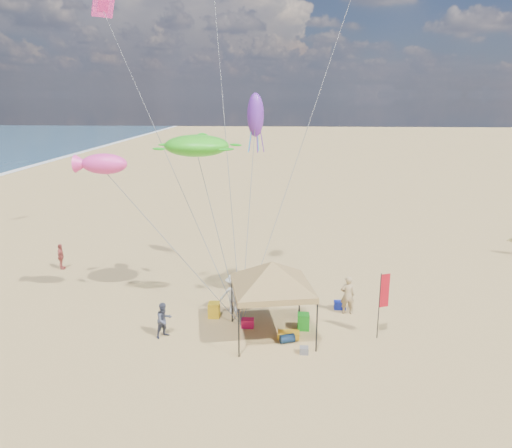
% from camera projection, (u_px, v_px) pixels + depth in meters
% --- Properties ---
extents(ground, '(280.00, 280.00, 0.00)m').
position_uv_depth(ground, '(252.00, 332.00, 20.85)').
color(ground, tan).
rests_on(ground, ground).
extents(canopy_tent, '(6.09, 6.09, 3.83)m').
position_uv_depth(canopy_tent, '(272.00, 264.00, 19.70)').
color(canopy_tent, black).
rests_on(canopy_tent, ground).
extents(feather_flag, '(0.42, 0.19, 2.89)m').
position_uv_depth(feather_flag, '(383.00, 295.00, 19.84)').
color(feather_flag, black).
rests_on(feather_flag, ground).
extents(cooler_red, '(0.54, 0.38, 0.38)m').
position_uv_depth(cooler_red, '(248.00, 323.00, 21.21)').
color(cooler_red, '#D41145').
rests_on(cooler_red, ground).
extents(cooler_blue, '(0.54, 0.38, 0.38)m').
position_uv_depth(cooler_blue, '(340.00, 305.00, 23.02)').
color(cooler_blue, '#122194').
rests_on(cooler_blue, ground).
extents(bag_navy, '(0.69, 0.54, 0.36)m').
position_uv_depth(bag_navy, '(287.00, 339.00, 19.88)').
color(bag_navy, '#0E2340').
rests_on(bag_navy, ground).
extents(bag_orange, '(0.54, 0.69, 0.36)m').
position_uv_depth(bag_orange, '(239.00, 299.00, 23.78)').
color(bag_orange, '#FF490E').
rests_on(bag_orange, ground).
extents(chair_green, '(0.50, 0.50, 0.70)m').
position_uv_depth(chair_green, '(303.00, 321.00, 21.00)').
color(chair_green, '#1C9B1C').
rests_on(chair_green, ground).
extents(chair_yellow, '(0.50, 0.50, 0.70)m').
position_uv_depth(chair_yellow, '(214.00, 310.00, 22.14)').
color(chair_yellow, yellow).
rests_on(chair_yellow, ground).
extents(crate_grey, '(0.34, 0.30, 0.28)m').
position_uv_depth(crate_grey, '(304.00, 350.00, 19.04)').
color(crate_grey, '#5E5F63').
rests_on(crate_grey, ground).
extents(beach_cart, '(0.90, 0.50, 0.24)m').
position_uv_depth(beach_cart, '(289.00, 335.00, 20.15)').
color(beach_cart, gold).
rests_on(beach_cart, ground).
extents(person_near_a, '(0.71, 0.50, 1.83)m').
position_uv_depth(person_near_a, '(347.00, 295.00, 22.34)').
color(person_near_a, tan).
rests_on(person_near_a, ground).
extents(person_near_b, '(0.93, 0.94, 1.53)m').
position_uv_depth(person_near_b, '(164.00, 320.00, 20.22)').
color(person_near_b, '#3D4154').
rests_on(person_near_b, ground).
extents(person_near_c, '(1.33, 0.92, 1.89)m').
position_uv_depth(person_near_c, '(233.00, 294.00, 22.40)').
color(person_near_c, silver).
rests_on(person_near_c, ground).
extents(person_far_a, '(0.54, 0.95, 1.52)m').
position_uv_depth(person_far_a, '(61.00, 257.00, 28.17)').
color(person_far_a, '#AB4741').
rests_on(person_far_a, ground).
extents(turtle_kite, '(3.13, 2.63, 0.96)m').
position_uv_depth(turtle_kite, '(197.00, 146.00, 21.31)').
color(turtle_kite, green).
rests_on(turtle_kite, ground).
extents(fish_kite, '(2.18, 1.32, 0.91)m').
position_uv_depth(fish_kite, '(104.00, 164.00, 21.23)').
color(fish_kite, '#FF3BA5').
rests_on(fish_kite, ground).
extents(squid_kite, '(1.11, 1.11, 2.26)m').
position_uv_depth(squid_kite, '(255.00, 115.00, 25.16)').
color(squid_kite, purple).
rests_on(squid_kite, ground).
extents(stunt_kite_pink, '(1.34, 1.36, 1.21)m').
position_uv_depth(stunt_kite_pink, '(103.00, 6.00, 28.30)').
color(stunt_kite_pink, '#FF39AD').
rests_on(stunt_kite_pink, ground).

